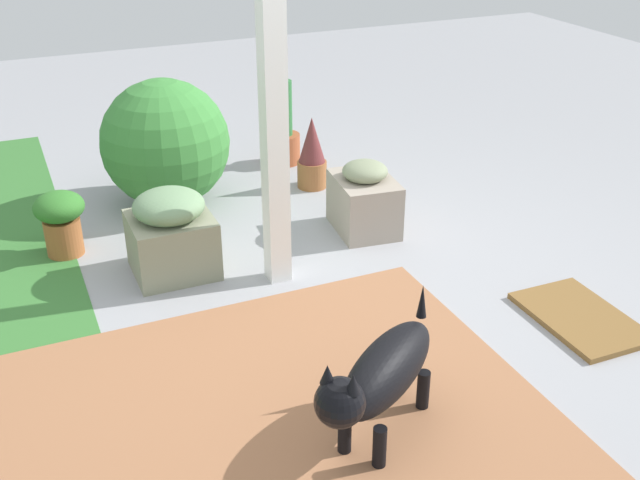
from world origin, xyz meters
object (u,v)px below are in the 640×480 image
stone_planter_nearest (364,199)px  doormat (580,318)px  stone_planter_mid (171,233)px  dog (381,375)px  porch_pillar (273,86)px  terracotta_pot_broad (61,219)px  terracotta_pot_spiky (312,154)px  terracotta_pot_tall (284,134)px  round_shrub (165,143)px

stone_planter_nearest → doormat: 1.45m
stone_planter_mid → dog: dog is taller
stone_planter_nearest → dog: size_ratio=0.69×
porch_pillar → terracotta_pot_broad: porch_pillar is taller
porch_pillar → stone_planter_nearest: bearing=-63.2°
stone_planter_mid → stone_planter_nearest: bearing=-87.2°
stone_planter_mid → terracotta_pot_spiky: 1.41m
terracotta_pot_tall → terracotta_pot_broad: 1.87m
terracotta_pot_spiky → dog: 2.56m
round_shrub → dog: size_ratio=1.15×
porch_pillar → round_shrub: bearing=13.5°
stone_planter_mid → terracotta_pot_tall: bearing=-41.5°
round_shrub → doormat: 2.71m
terracotta_pot_tall → doormat: (-2.59, -0.56, -0.20)m
dog → doormat: size_ratio=1.12×
dog → doormat: (0.36, -1.31, -0.30)m
terracotta_pot_spiky → terracotta_pot_tall: terracotta_pot_tall is taller
stone_planter_nearest → terracotta_pot_broad: 1.75m
terracotta_pot_spiky → terracotta_pot_tall: 0.51m
terracotta_pot_spiky → dog: bearing=162.8°
terracotta_pot_broad → stone_planter_mid: bearing=-131.1°
stone_planter_nearest → dog: 1.88m
stone_planter_mid → terracotta_pot_spiky: terracotta_pot_spiky is taller
terracotta_pot_spiky → terracotta_pot_tall: (0.50, 0.01, -0.02)m
terracotta_pot_tall → doormat: bearing=-167.7°
stone_planter_mid → terracotta_pot_broad: size_ratio=1.27×
doormat → stone_planter_mid: bearing=53.1°
round_shrub → dog: 2.59m
stone_planter_nearest → round_shrub: round_shrub is taller
stone_planter_mid → round_shrub: round_shrub is taller
terracotta_pot_spiky → dog: dog is taller
stone_planter_mid → terracotta_pot_tall: 1.74m
round_shrub → porch_pillar: bearing=-166.5°
round_shrub → dog: bearing=-175.6°
round_shrub → terracotta_pot_tall: 1.04m
terracotta_pot_broad → round_shrub: bearing=-56.8°
terracotta_pot_broad → dog: dog is taller
stone_planter_nearest → round_shrub: size_ratio=0.60×
porch_pillar → dog: size_ratio=2.98×
terracotta_pot_tall → terracotta_pot_broad: size_ratio=1.62×
terracotta_pot_spiky → terracotta_pot_broad: size_ratio=1.30×
stone_planter_mid → porch_pillar: bearing=-120.3°
terracotta_pot_tall → terracotta_pot_spiky: bearing=-178.9°
porch_pillar → dog: bearing=176.0°
terracotta_pot_tall → doormat: terracotta_pot_tall is taller
stone_planter_mid → dog: bearing=-166.3°
stone_planter_nearest → doormat: (-1.34, -0.53, -0.18)m
porch_pillar → stone_planter_mid: (0.29, 0.50, -0.83)m
terracotta_pot_broad → stone_planter_nearest: bearing=-103.1°
stone_planter_mid → round_shrub: 0.97m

